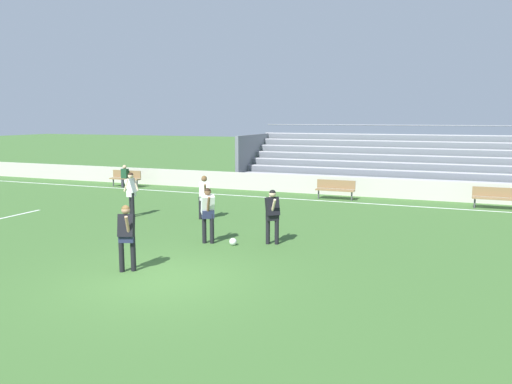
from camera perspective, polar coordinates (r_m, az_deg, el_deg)
ground_plane at (r=12.38m, az=-10.60°, el=-9.61°), size 160.00×160.00×0.00m
field_line_sideline at (r=23.58m, az=5.67°, el=-0.87°), size 44.00×0.12×0.01m
sideline_wall at (r=25.40m, az=6.91°, el=0.81°), size 48.00×0.16×0.91m
bleacher_stand at (r=28.15m, az=16.48°, el=3.33°), size 17.61×5.27×3.36m
bench_far_right at (r=23.78m, az=8.95°, el=0.47°), size 1.80×0.40×0.90m
bench_centre_sideline at (r=23.28m, az=25.37°, el=-0.42°), size 1.80×0.40×0.90m
bench_near_wall_gap at (r=28.64m, az=-14.46°, el=1.65°), size 1.80×0.40×0.90m
spectator_seated at (r=28.53m, az=-14.61°, el=1.93°), size 0.36×0.42×1.21m
player_dark_trailing_run at (r=15.18m, az=1.86°, el=-2.26°), size 0.52×0.66×1.66m
player_white_wide_right at (r=15.34m, az=-5.45°, el=-2.07°), size 0.52×0.61×1.70m
player_dark_on_ball at (r=12.90m, az=-14.39°, el=-4.41°), size 0.47×0.57×1.67m
player_white_pressing_high at (r=19.01m, az=-5.84°, el=-0.16°), size 0.49×0.74×1.64m
player_white_dropping_back at (r=20.01m, az=-13.88°, el=0.20°), size 0.43×0.44×1.70m
soccer_ball at (r=15.23m, az=-2.61°, el=-5.62°), size 0.22×0.22×0.22m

